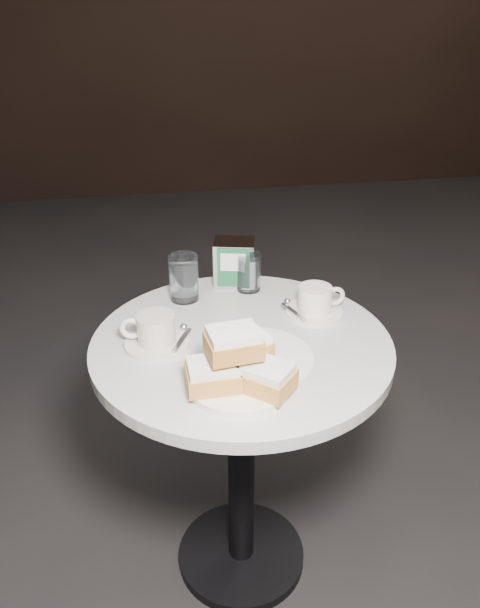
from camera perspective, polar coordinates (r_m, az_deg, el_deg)
name	(u,v)px	position (r m, az deg, el deg)	size (l,w,h in m)	color
ground	(241,557)	(1.88, 0.12, -23.20)	(7.00, 7.00, 0.00)	black
cafe_table	(241,408)	(1.49, 0.14, -10.00)	(0.70, 0.70, 0.74)	black
sugar_spill	(256,356)	(1.32, 1.54, -5.07)	(0.26, 0.26, 0.00)	white
beignet_plate	(239,367)	(1.19, -0.12, -6.07)	(0.26, 0.26, 0.14)	white
coffee_cup_left	(156,332)	(1.35, -8.12, -2.72)	(0.17, 0.17, 0.08)	silver
coffee_cup_right	(315,302)	(1.48, 7.25, 0.17)	(0.16, 0.15, 0.07)	silver
water_glass_left	(184,278)	(1.54, -5.43, 2.47)	(0.08, 0.08, 0.12)	silver
water_glass_right	(249,272)	(1.58, 0.83, 3.07)	(0.07, 0.07, 0.10)	white
napkin_dispenser	(234,263)	(1.61, -0.55, 4.00)	(0.12, 0.11, 0.13)	silver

